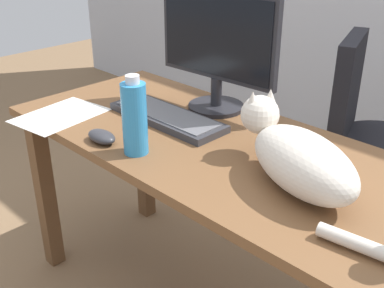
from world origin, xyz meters
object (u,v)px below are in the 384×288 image
at_px(keyboard, 167,117).
at_px(computer_mouse, 102,137).
at_px(cat, 298,157).
at_px(spray_bottle, 135,118).
at_px(office_chair, 370,167).
at_px(monitor, 217,47).

bearing_deg(keyboard, computer_mouse, -93.81).
height_order(cat, spray_bottle, spray_bottle).
bearing_deg(spray_bottle, office_chair, 72.32).
bearing_deg(cat, office_chair, 99.31).
distance_m(office_chair, cat, 0.89).
height_order(computer_mouse, spray_bottle, spray_bottle).
bearing_deg(office_chair, spray_bottle, -107.68).
height_order(office_chair, computer_mouse, office_chair).
bearing_deg(computer_mouse, cat, 19.65).
xyz_separation_m(monitor, cat, (0.51, -0.25, -0.15)).
xyz_separation_m(office_chair, cat, (0.13, -0.79, 0.39)).
bearing_deg(keyboard, monitor, 77.25).
xyz_separation_m(keyboard, spray_bottle, (0.11, -0.23, 0.10)).
height_order(cat, computer_mouse, cat).
distance_m(office_chair, keyboard, 0.91).
distance_m(office_chair, computer_mouse, 1.13).
height_order(office_chair, cat, office_chair).
distance_m(monitor, spray_bottle, 0.44).
bearing_deg(office_chair, keyboard, -119.66).
xyz_separation_m(office_chair, monitor, (-0.38, -0.54, 0.53)).
height_order(office_chair, spray_bottle, spray_bottle).
bearing_deg(keyboard, cat, -5.56).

